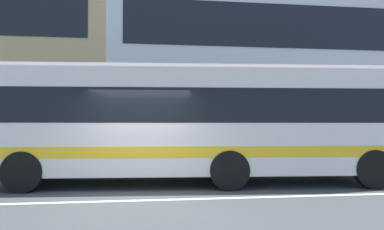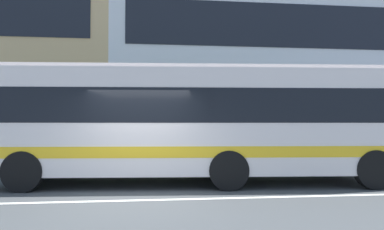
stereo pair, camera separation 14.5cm
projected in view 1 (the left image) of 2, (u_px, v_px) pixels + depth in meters
ground_plane at (137, 201)px, 7.41m from camera, size 160.00×160.00×0.00m
lane_centre_line at (137, 201)px, 7.41m from camera, size 60.00×0.16×0.01m
hedge_row_far at (116, 154)px, 12.84m from camera, size 18.55×1.10×1.08m
apartment_block_right at (272, 61)px, 24.45m from camera, size 21.87×10.38×12.36m
transit_bus at (199, 120)px, 9.80m from camera, size 10.94×3.32×3.21m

